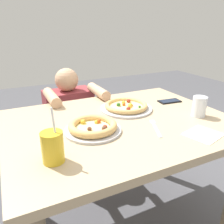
{
  "coord_description": "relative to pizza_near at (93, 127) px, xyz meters",
  "views": [
    {
      "loc": [
        -0.55,
        -1.01,
        1.25
      ],
      "look_at": [
        -0.02,
        0.07,
        0.78
      ],
      "focal_mm": 36.42,
      "sensor_mm": 36.0,
      "label": 1
    }
  ],
  "objects": [
    {
      "name": "dining_table",
      "position": [
        0.19,
        0.06,
        -0.13
      ],
      "size": [
        1.22,
        0.93,
        0.75
      ],
      "color": "tan",
      "rests_on": "ground"
    },
    {
      "name": "paper_napkin",
      "position": [
        0.46,
        -0.27,
        -0.02
      ],
      "size": [
        0.19,
        0.18,
        0.0
      ],
      "primitive_type": "cube",
      "rotation": [
        0.0,
        0.0,
        0.27
      ],
      "color": "white",
      "rests_on": "dining_table"
    },
    {
      "name": "fork",
      "position": [
        0.3,
        -0.1,
        -0.02
      ],
      "size": [
        0.1,
        0.19,
        0.0
      ],
      "color": "silver",
      "rests_on": "dining_table"
    },
    {
      "name": "diner_seated",
      "position": [
        0.09,
        0.76,
        -0.35
      ],
      "size": [
        0.41,
        0.52,
        0.93
      ],
      "color": "#333847",
      "rests_on": "ground"
    },
    {
      "name": "drink_cup_colored",
      "position": [
        -0.23,
        -0.18,
        0.04
      ],
      "size": [
        0.08,
        0.08,
        0.22
      ],
      "color": "gold",
      "rests_on": "dining_table"
    },
    {
      "name": "cell_phone",
      "position": [
        0.64,
        0.2,
        -0.02
      ],
      "size": [
        0.16,
        0.09,
        0.01
      ],
      "color": "black",
      "rests_on": "dining_table"
    },
    {
      "name": "ground_plane",
      "position": [
        0.19,
        0.06,
        -0.77
      ],
      "size": [
        8.0,
        8.0,
        0.0
      ],
      "primitive_type": "plane",
      "color": "#4C4C51"
    },
    {
      "name": "pizza_far",
      "position": [
        0.3,
        0.2,
        -0.0
      ],
      "size": [
        0.32,
        0.32,
        0.04
      ],
      "color": "#B7B7BC",
      "rests_on": "dining_table"
    },
    {
      "name": "water_cup_clear",
      "position": [
        0.62,
        -0.08,
        0.04
      ],
      "size": [
        0.08,
        0.08,
        0.12
      ],
      "color": "silver",
      "rests_on": "dining_table"
    },
    {
      "name": "pizza_near",
      "position": [
        0.0,
        0.0,
        0.0
      ],
      "size": [
        0.28,
        0.28,
        0.05
      ],
      "color": "#B7B7BC",
      "rests_on": "dining_table"
    }
  ]
}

